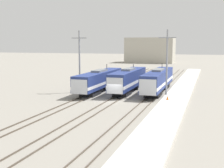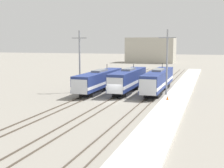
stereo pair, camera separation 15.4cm
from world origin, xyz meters
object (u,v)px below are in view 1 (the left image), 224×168
locomotive_far_right (158,80)px  catenary_tower_right (167,62)px  catenary_tower_left (79,60)px  traffic_cone (167,98)px  locomotive_far_left (99,81)px  locomotive_center (128,80)px

locomotive_far_right → catenary_tower_right: bearing=-63.4°
catenary_tower_left → catenary_tower_right: same height
catenary_tower_right → traffic_cone: size_ratio=19.59×
locomotive_far_left → traffic_cone: bearing=-25.6°
locomotive_far_left → catenary_tower_right: catenary_tower_right is taller
catenary_tower_right → traffic_cone: 6.99m
catenary_tower_left → catenary_tower_right: bearing=0.0°
locomotive_center → catenary_tower_right: bearing=-21.3°
catenary_tower_right → catenary_tower_left: bearing=180.0°
locomotive_far_left → traffic_cone: (13.33, -6.39, -1.40)m
traffic_cone → locomotive_center: bearing=137.3°
catenary_tower_right → traffic_cone: catenary_tower_right is taller
locomotive_far_right → catenary_tower_left: catenary_tower_left is taller
catenary_tower_left → traffic_cone: (16.30, -4.66, -5.15)m
locomotive_center → catenary_tower_right: size_ratio=1.56×
locomotive_far_left → catenary_tower_right: bearing=-7.8°
locomotive_far_left → catenary_tower_left: size_ratio=1.72×
catenary_tower_left → traffic_cone: size_ratio=19.59×
locomotive_far_right → catenary_tower_left: (-13.34, -4.26, 3.65)m
locomotive_center → locomotive_far_left: bearing=-167.6°
catenary_tower_left → locomotive_far_right: bearing=17.7°
locomotive_center → traffic_cone: size_ratio=30.49×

